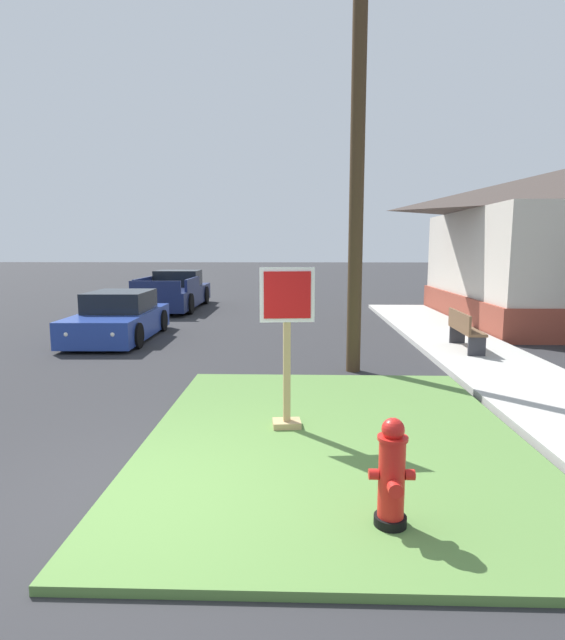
# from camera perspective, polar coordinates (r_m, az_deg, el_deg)

# --- Properties ---
(ground_plane) EXTENTS (160.00, 160.00, 0.00)m
(ground_plane) POSITION_cam_1_polar(r_m,az_deg,el_deg) (5.21, -16.18, -19.47)
(ground_plane) COLOR #2B2B2D
(grass_corner_patch) EXTENTS (4.61, 5.89, 0.08)m
(grass_corner_patch) POSITION_cam_1_polar(r_m,az_deg,el_deg) (6.51, 5.80, -13.03)
(grass_corner_patch) COLOR #567F3D
(grass_corner_patch) RESTS_ON ground
(sidewalk_strip) EXTENTS (2.20, 18.89, 0.12)m
(sidewalk_strip) POSITION_cam_1_polar(r_m,az_deg,el_deg) (11.71, 21.52, -3.87)
(sidewalk_strip) COLOR #B2AFA8
(sidewalk_strip) RESTS_ON ground
(fire_hydrant) EXTENTS (0.38, 0.34, 0.93)m
(fire_hydrant) POSITION_cam_1_polar(r_m,az_deg,el_deg) (4.45, 12.28, -16.84)
(fire_hydrant) COLOR black
(fire_hydrant) RESTS_ON grass_corner_patch
(stop_sign) EXTENTS (0.69, 0.32, 2.07)m
(stop_sign) POSITION_cam_1_polar(r_m,az_deg,el_deg) (6.41, 0.51, -3.72)
(stop_sign) COLOR tan
(stop_sign) RESTS_ON grass_corner_patch
(manhole_cover) EXTENTS (0.70, 0.70, 0.02)m
(manhole_cover) POSITION_cam_1_polar(r_m,az_deg,el_deg) (7.21, -10.34, -11.25)
(manhole_cover) COLOR black
(manhole_cover) RESTS_ON ground
(parked_sedan_blue) EXTENTS (1.95, 4.12, 1.25)m
(parked_sedan_blue) POSITION_cam_1_polar(r_m,az_deg,el_deg) (13.96, -18.05, 0.16)
(parked_sedan_blue) COLOR #233D93
(parked_sedan_blue) RESTS_ON ground
(pickup_truck_navy) EXTENTS (2.14, 5.62, 1.48)m
(pickup_truck_navy) POSITION_cam_1_polar(r_m,az_deg,el_deg) (20.43, -12.13, 3.02)
(pickup_truck_navy) COLOR #19234C
(pickup_truck_navy) RESTS_ON ground
(street_bench) EXTENTS (0.46, 1.66, 0.85)m
(street_bench) POSITION_cam_1_polar(r_m,az_deg,el_deg) (12.05, 19.91, -0.90)
(street_bench) COLOR brown
(street_bench) RESTS_ON sidewalk_strip
(utility_pole) EXTENTS (1.59, 0.27, 8.93)m
(utility_pole) POSITION_cam_1_polar(r_m,az_deg,el_deg) (9.97, 8.57, 21.35)
(utility_pole) COLOR #42301E
(utility_pole) RESTS_ON ground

